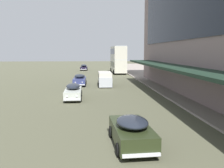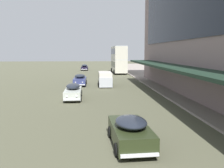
% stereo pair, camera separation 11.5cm
% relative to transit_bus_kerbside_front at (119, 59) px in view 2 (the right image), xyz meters
% --- Properties ---
extents(transit_bus_kerbside_front, '(2.97, 9.41, 5.96)m').
position_rel_transit_bus_kerbside_front_xyz_m(transit_bus_kerbside_front, '(0.00, 0.00, 0.00)').
color(transit_bus_kerbside_front, beige).
rests_on(transit_bus_kerbside_front, ground).
extents(sedan_trailing_near, '(2.07, 4.47, 1.55)m').
position_rel_transit_bus_kerbside_front_xyz_m(sedan_trailing_near, '(-3.88, -43.05, -2.45)').
color(sedan_trailing_near, '#262F18').
rests_on(sedan_trailing_near, ground).
extents(sedan_far_back, '(1.82, 4.84, 1.55)m').
position_rel_transit_bus_kerbside_front_xyz_m(sedan_far_back, '(-7.76, -29.98, -2.45)').
color(sedan_far_back, beige).
rests_on(sedan_far_back, ground).
extents(sedan_lead_mid, '(1.82, 4.55, 1.52)m').
position_rel_transit_bus_kerbside_front_xyz_m(sedan_lead_mid, '(-7.89, 9.51, -2.47)').
color(sedan_lead_mid, black).
rests_on(sedan_lead_mid, ground).
extents(sedan_lead_near, '(1.86, 4.38, 1.60)m').
position_rel_transit_bus_kerbside_front_xyz_m(sedan_lead_near, '(-7.59, -19.71, -2.43)').
color(sedan_lead_near, navy).
rests_on(sedan_lead_near, ground).
extents(vw_van, '(1.91, 4.55, 1.96)m').
position_rel_transit_bus_kerbside_front_xyz_m(vw_van, '(-4.06, -20.77, -2.12)').
color(vw_van, silver).
rests_on(vw_van, ground).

